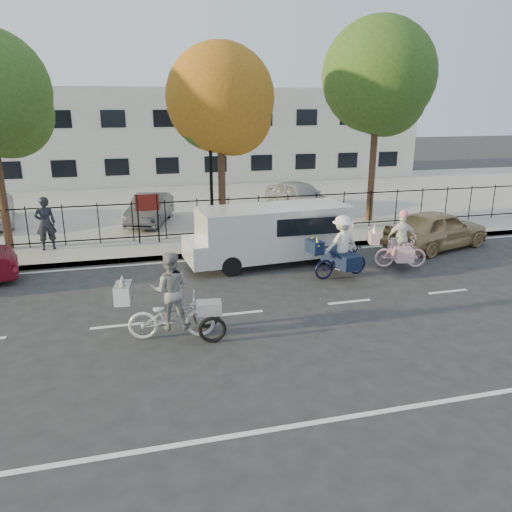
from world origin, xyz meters
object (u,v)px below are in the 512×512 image
object	(u,v)px
white_van	(271,232)
lot_car_d	(300,196)
zebra_trike	(171,305)
lot_car_c	(150,209)
lamppost	(211,160)
gold_sedan	(437,229)
unicorn_bike	(400,247)
pedestrian	(45,223)
bull_bike	(340,253)

from	to	relation	value
white_van	lot_car_d	size ratio (longest dim) A/B	1.30
zebra_trike	lot_car_c	bearing A→B (deg)	6.81
lamppost	gold_sedan	xyz separation A→B (m)	(7.71, -2.83, -2.39)
zebra_trike	unicorn_bike	distance (m)	8.18
lamppost	pedestrian	xyz separation A→B (m)	(-5.83, 0.00, -2.02)
zebra_trike	pedestrian	bearing A→B (deg)	32.35
unicorn_bike	lot_car_c	distance (m)	10.66
lamppost	zebra_trike	bearing A→B (deg)	-106.30
white_van	lot_car_c	size ratio (longest dim) A/B	1.46
zebra_trike	lot_car_d	xyz separation A→B (m)	(7.11, 11.66, 0.09)
white_van	gold_sedan	bearing A→B (deg)	-3.47
lamppost	pedestrian	size ratio (longest dim) A/B	2.30
lamppost	pedestrian	world-z (taller)	lamppost
lamppost	white_van	world-z (taller)	lamppost
zebra_trike	white_van	size ratio (longest dim) A/B	0.43
lamppost	white_van	distance (m)	3.91
lot_car_c	lamppost	bearing A→B (deg)	-38.78
unicorn_bike	lot_car_c	world-z (taller)	unicorn_bike
white_van	bull_bike	bearing A→B (deg)	-52.97
pedestrian	lot_car_d	xyz separation A→B (m)	(10.69, 3.95, -0.23)
zebra_trike	lot_car_c	size ratio (longest dim) A/B	0.63
pedestrian	lot_car_d	size ratio (longest dim) A/B	0.45
lamppost	bull_bike	size ratio (longest dim) A/B	2.07
unicorn_bike	lot_car_c	xyz separation A→B (m)	(-7.40, 7.67, 0.07)
white_van	pedestrian	distance (m)	7.84
white_van	lot_car_d	distance (m)	7.76
lamppost	bull_bike	world-z (taller)	lamppost
unicorn_bike	bull_bike	world-z (taller)	bull_bike
zebra_trike	white_van	bearing A→B (deg)	-30.48
lot_car_c	lot_car_d	size ratio (longest dim) A/B	0.89
zebra_trike	lot_car_d	bearing A→B (deg)	-23.93
gold_sedan	lot_car_c	size ratio (longest dim) A/B	1.13
lot_car_d	lamppost	bearing A→B (deg)	-157.03
pedestrian	lot_car_d	bearing A→B (deg)	-176.60
lot_car_d	unicorn_bike	bearing A→B (deg)	-103.38
white_van	lamppost	bearing A→B (deg)	110.21
zebra_trike	gold_sedan	distance (m)	11.09
lot_car_c	unicorn_bike	bearing A→B (deg)	-28.73
unicorn_bike	bull_bike	distance (m)	2.22
lamppost	gold_sedan	distance (m)	8.55
pedestrian	lot_car_c	distance (m)	4.88
lamppost	lot_car_d	bearing A→B (deg)	39.14
lot_car_d	gold_sedan	bearing A→B (deg)	-83.36
bull_bike	gold_sedan	bearing A→B (deg)	-77.02
bull_bike	lot_car_d	distance (m)	8.96
white_van	gold_sedan	distance (m)	6.30
lamppost	lot_car_c	size ratio (longest dim) A/B	1.16
gold_sedan	lamppost	bearing A→B (deg)	52.38
zebra_trike	pedestrian	size ratio (longest dim) A/B	1.25
gold_sedan	lot_car_d	distance (m)	7.35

